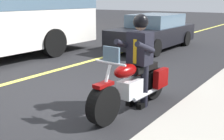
{
  "coord_description": "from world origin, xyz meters",
  "views": [
    {
      "loc": [
        3.87,
        3.74,
        1.99
      ],
      "look_at": [
        0.07,
        0.97,
        0.75
      ],
      "focal_mm": 43.16,
      "sensor_mm": 36.0,
      "label": 1
    }
  ],
  "objects": [
    {
      "name": "lane_center_stripe",
      "position": [
        0.0,
        -2.0,
        0.01
      ],
      "size": [
        60.0,
        0.16,
        0.01
      ],
      "primitive_type": "cube",
      "color": "#E5DB4C",
      "rests_on": "ground_plane"
    },
    {
      "name": "car_silver",
      "position": [
        -6.19,
        -1.45,
        0.69
      ],
      "size": [
        4.6,
        1.92,
        1.4
      ],
      "color": "black",
      "rests_on": "ground_plane"
    },
    {
      "name": "rider_main",
      "position": [
        -0.37,
        1.27,
        1.04
      ],
      "size": [
        0.63,
        0.56,
        1.74
      ],
      "color": "black",
      "rests_on": "ground_plane"
    },
    {
      "name": "motorcycle_main",
      "position": [
        -0.18,
        1.27,
        0.45
      ],
      "size": [
        2.22,
        0.64,
        1.26
      ],
      "color": "black",
      "rests_on": "ground_plane"
    },
    {
      "name": "ground_plane",
      "position": [
        0.0,
        0.0,
        0.0
      ],
      "size": [
        80.0,
        80.0,
        0.0
      ],
      "primitive_type": "plane",
      "color": "black"
    }
  ]
}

